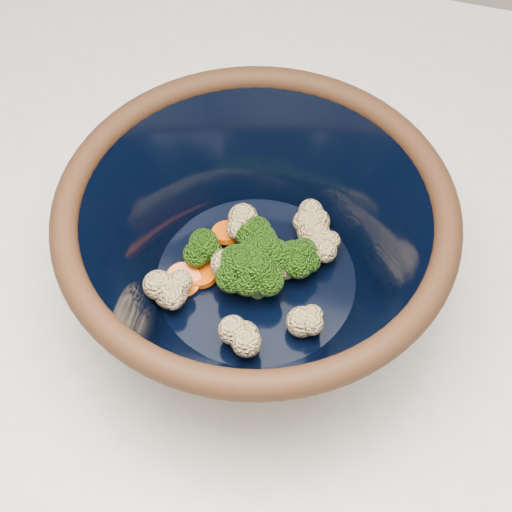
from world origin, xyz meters
name	(u,v)px	position (x,y,z in m)	size (l,w,h in m)	color
mixing_bowl	(256,247)	(-0.10, 0.10, 0.98)	(0.40, 0.40, 0.14)	black
vegetable_pile	(256,262)	(-0.10, 0.10, 0.96)	(0.15, 0.16, 0.06)	#608442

